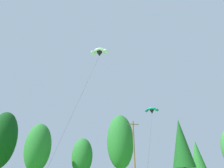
{
  "coord_description": "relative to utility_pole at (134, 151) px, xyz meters",
  "views": [
    {
      "loc": [
        -3.08,
        -0.97,
        2.01
      ],
      "look_at": [
        1.36,
        22.02,
        12.73
      ],
      "focal_mm": 32.23,
      "sensor_mm": 36.0,
      "label": 1
    }
  ],
  "objects": [
    {
      "name": "utility_pole",
      "position": [
        0.0,
        0.0,
        0.0
      ],
      "size": [
        2.2,
        0.26,
        11.44
      ],
      "color": "brown",
      "rests_on": "ground_plane"
    },
    {
      "name": "parafoil_kite_mid_teal",
      "position": [
        3.13,
        -2.11,
        7.11
      ],
      "size": [
        7.17,
        11.79,
        12.51
      ],
      "color": "teal"
    },
    {
      "name": "treeline_tree_c",
      "position": [
        -25.02,
        9.1,
        2.74
      ],
      "size": [
        5.69,
        5.69,
        14.42
      ],
      "color": "#472D19",
      "rests_on": "ground_plane"
    },
    {
      "name": "treeline_tree_e",
      "position": [
        -8.71,
        8.75,
        -0.29
      ],
      "size": [
        4.34,
        4.34,
        9.41
      ],
      "color": "#472D19",
      "rests_on": "ground_plane"
    },
    {
      "name": "treeline_tree_h",
      "position": [
        18.31,
        9.37,
        0.13
      ],
      "size": [
        3.75,
        3.75,
        9.78
      ],
      "color": "#472D19",
      "rests_on": "ground_plane"
    },
    {
      "name": "parafoil_kite_high_white",
      "position": [
        -8.01,
        -10.47,
        13.11
      ],
      "size": [
        6.55,
        8.21,
        18.15
      ],
      "color": "white"
    },
    {
      "name": "treeline_tree_f",
      "position": [
        -0.81,
        7.18,
        2.79
      ],
      "size": [
        5.72,
        5.72,
        14.51
      ],
      "color": "#472D19",
      "rests_on": "ground_plane"
    },
    {
      "name": "treeline_tree_g",
      "position": [
        11.96,
        4.62,
        2.49
      ],
      "size": [
        4.58,
        4.58,
        13.54
      ],
      "color": "#472D19",
      "rests_on": "ground_plane"
    },
    {
      "name": "treeline_tree_d",
      "position": [
        -17.29,
        5.49,
        0.92
      ],
      "size": [
        4.88,
        4.88,
        11.42
      ],
      "color": "#472D19",
      "rests_on": "ground_plane"
    }
  ]
}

